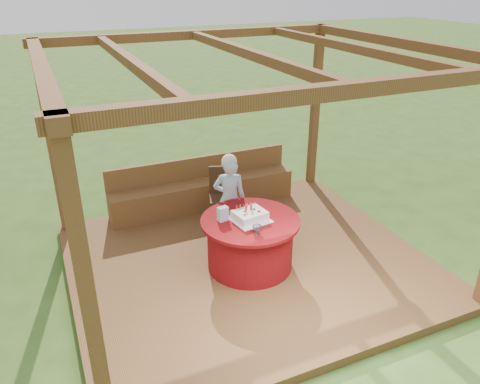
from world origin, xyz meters
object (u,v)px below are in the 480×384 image
at_px(bench, 203,191).
at_px(drinking_glass, 257,230).
at_px(table, 250,242).
at_px(chair, 223,193).
at_px(birthday_cake, 250,215).
at_px(elderly_woman, 230,197).
at_px(gift_bag, 223,214).

relative_size(bench, drinking_glass, 27.64).
distance_m(table, chair, 1.30).
xyz_separation_m(chair, birthday_cake, (-0.16, -1.29, 0.27)).
height_order(birthday_cake, drinking_glass, birthday_cake).
bearing_deg(chair, birthday_cake, -96.94).
height_order(chair, elderly_woman, elderly_woman).
xyz_separation_m(table, elderly_woman, (0.04, 0.77, 0.30)).
xyz_separation_m(bench, table, (-0.04, -1.86, 0.08)).
bearing_deg(table, bench, 88.90).
xyz_separation_m(chair, gift_bag, (-0.47, -1.17, 0.31)).
relative_size(bench, birthday_cake, 6.06).
bearing_deg(elderly_woman, gift_bag, -119.12).
height_order(bench, gift_bag, gift_bag).
bearing_deg(drinking_glass, chair, 82.22).
xyz_separation_m(bench, birthday_cake, (-0.04, -1.87, 0.47)).
distance_m(chair, gift_bag, 1.30).
bearing_deg(drinking_glass, gift_bag, 118.05).
relative_size(chair, birthday_cake, 1.72).
relative_size(bench, table, 2.41).
bearing_deg(drinking_glass, bench, 87.19).
distance_m(elderly_woman, drinking_glass, 1.12).
height_order(chair, birthday_cake, birthday_cake).
bearing_deg(elderly_woman, drinking_glass, -95.87).
distance_m(birthday_cake, gift_bag, 0.34).
distance_m(bench, birthday_cake, 1.92).
bearing_deg(gift_bag, elderly_woman, 50.53).
xyz_separation_m(elderly_woman, drinking_glass, (-0.11, -1.11, 0.08)).
distance_m(bench, gift_bag, 1.85).
bearing_deg(drinking_glass, elderly_woman, 84.13).
relative_size(birthday_cake, drinking_glass, 4.56).
bearing_deg(gift_bag, bench, 68.15).
bearing_deg(birthday_cake, gift_bag, 159.01).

